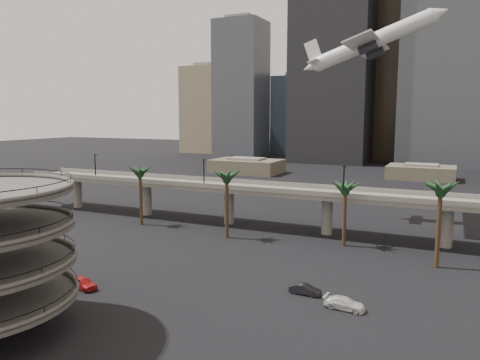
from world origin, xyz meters
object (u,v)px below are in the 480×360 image
at_px(airborne_jet, 371,43).
at_px(car_a, 83,283).
at_px(overpass, 276,194).
at_px(car_c, 345,303).
at_px(car_b, 305,289).

bearing_deg(airborne_jet, car_a, -114.93).
height_order(overpass, car_c, overpass).
distance_m(overpass, car_c, 42.27).
bearing_deg(car_b, airborne_jet, 3.77).
bearing_deg(car_c, airborne_jet, 12.13).
xyz_separation_m(overpass, car_a, (-11.96, -43.61, -6.53)).
distance_m(car_b, car_c, 6.42).
bearing_deg(airborne_jet, car_c, -82.99).
relative_size(car_b, car_c, 0.82).
relative_size(car_a, car_b, 1.13).
bearing_deg(car_b, car_c, -111.17).
xyz_separation_m(overpass, car_c, (22.44, -35.21, -6.59)).
xyz_separation_m(car_b, car_c, (5.89, -2.56, 0.05)).
xyz_separation_m(airborne_jet, car_b, (1.25, -49.77, -38.88)).
relative_size(airborne_jet, car_c, 6.15).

